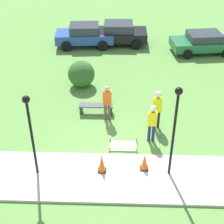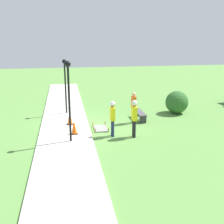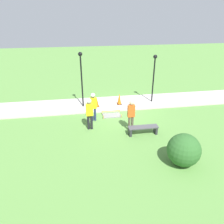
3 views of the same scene
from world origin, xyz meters
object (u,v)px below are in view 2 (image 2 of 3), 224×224
at_px(park_bench, 140,114).
at_px(worker_assistant, 134,115).
at_px(lamppost_far, 65,78).
at_px(traffic_cone_near_patch, 70,118).
at_px(worker_supervisor, 113,115).
at_px(bystander_in_orange_shirt, 134,105).
at_px(lamppost_near, 69,90).
at_px(traffic_cone_far_patch, 74,127).

height_order(park_bench, worker_assistant, worker_assistant).
bearing_deg(park_bench, lamppost_far, -114.25).
height_order(traffic_cone_near_patch, worker_supervisor, worker_supervisor).
height_order(worker_supervisor, lamppost_far, lamppost_far).
bearing_deg(traffic_cone_near_patch, worker_assistant, 53.40).
bearing_deg(worker_supervisor, bystander_in_orange_shirt, 141.54).
distance_m(traffic_cone_near_patch, park_bench, 4.31).
bearing_deg(lamppost_near, worker_supervisor, 104.94).
xyz_separation_m(bystander_in_orange_shirt, lamppost_near, (2.59, -3.75, 1.55)).
height_order(traffic_cone_far_patch, park_bench, traffic_cone_far_patch).
bearing_deg(worker_supervisor, traffic_cone_far_patch, -101.26).
bearing_deg(traffic_cone_near_patch, park_bench, 97.21).
xyz_separation_m(traffic_cone_near_patch, worker_supervisor, (2.06, 2.12, 0.61)).
distance_m(worker_supervisor, bystander_in_orange_shirt, 2.57).
bearing_deg(traffic_cone_far_patch, worker_assistant, 77.08).
distance_m(park_bench, worker_assistant, 3.21).
xyz_separation_m(park_bench, bystander_in_orange_shirt, (0.59, -0.55, 0.72)).
xyz_separation_m(park_bench, lamppost_near, (3.18, -4.30, 2.27)).
bearing_deg(lamppost_far, worker_assistant, 34.27).
bearing_deg(traffic_cone_far_patch, traffic_cone_near_patch, -173.95).
bearing_deg(worker_assistant, lamppost_far, -145.73).
relative_size(worker_assistant, lamppost_near, 0.50).
bearing_deg(traffic_cone_far_patch, park_bench, 118.40).
height_order(traffic_cone_far_patch, worker_supervisor, worker_supervisor).
distance_m(traffic_cone_far_patch, lamppost_far, 4.65).
xyz_separation_m(traffic_cone_far_patch, bystander_in_orange_shirt, (-1.63, 3.55, 0.61)).
height_order(worker_assistant, lamppost_far, lamppost_far).
distance_m(traffic_cone_near_patch, bystander_in_orange_shirt, 3.77).
height_order(lamppost_near, lamppost_far, lamppost_near).
bearing_deg(bystander_in_orange_shirt, traffic_cone_near_patch, -90.71).
bearing_deg(traffic_cone_far_patch, worker_supervisor, 78.74).
height_order(traffic_cone_far_patch, bystander_in_orange_shirt, bystander_in_orange_shirt).
relative_size(traffic_cone_far_patch, lamppost_far, 0.21).
bearing_deg(worker_assistant, traffic_cone_far_patch, -102.92).
bearing_deg(worker_assistant, traffic_cone_near_patch, -126.60).
xyz_separation_m(traffic_cone_near_patch, park_bench, (-0.54, 4.27, -0.16)).
relative_size(worker_supervisor, bystander_in_orange_shirt, 1.00).
xyz_separation_m(worker_assistant, lamppost_near, (0.27, -3.21, 1.44)).
bearing_deg(worker_assistant, worker_supervisor, -105.91).
relative_size(traffic_cone_near_patch, park_bench, 0.49).
bearing_deg(lamppost_far, bystander_in_orange_shirt, 56.37).
bearing_deg(traffic_cone_near_patch, lamppost_far, -176.47).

